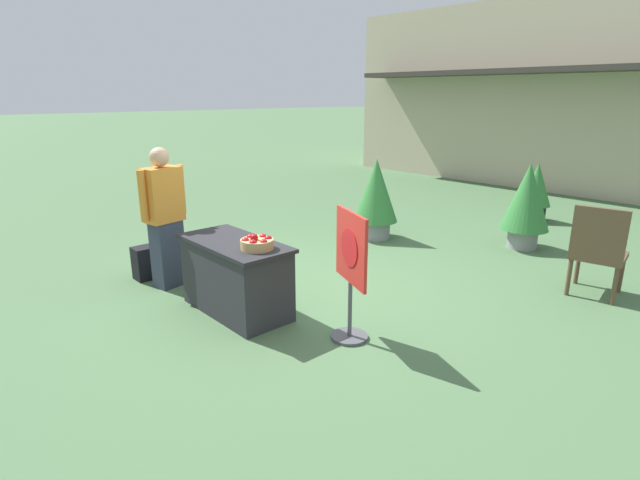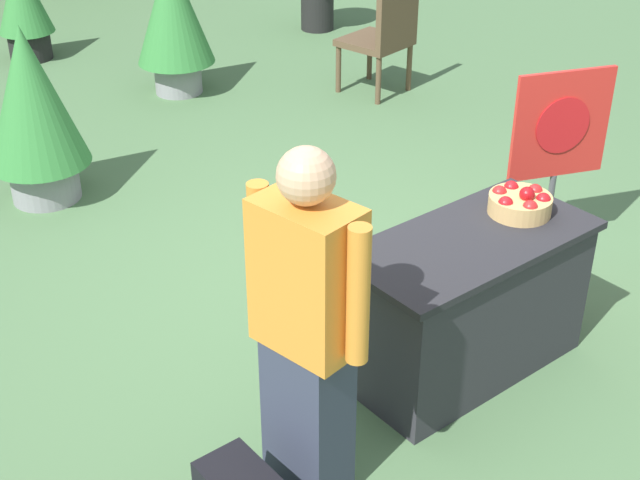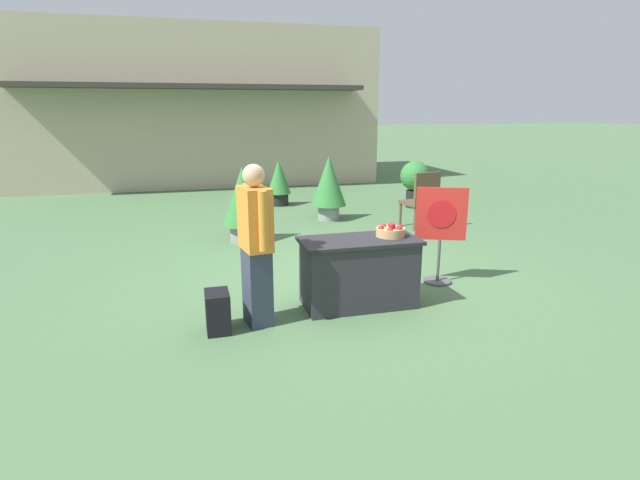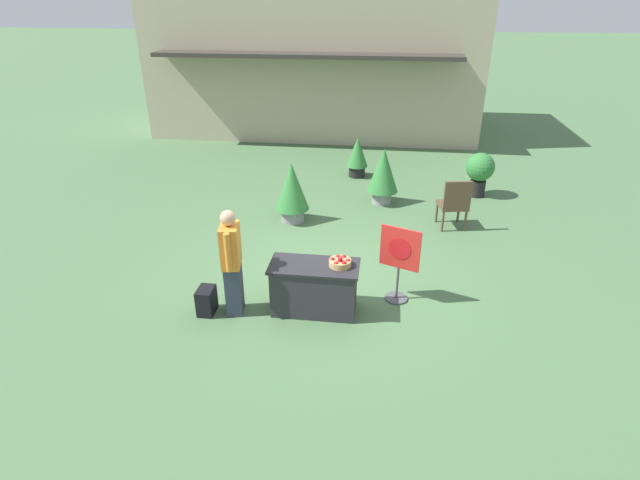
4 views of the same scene
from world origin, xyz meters
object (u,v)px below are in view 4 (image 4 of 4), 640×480
Objects in this scene: potted_plant_near_left at (383,173)px; potted_plant_near_right at (292,190)px; apple_basket at (340,262)px; person_visitor at (232,262)px; potted_plant_far_left at (480,170)px; potted_plant_far_right at (357,155)px; poster_board at (399,261)px; patio_chair at (454,202)px; display_table at (314,287)px; backpack at (207,301)px.

potted_plant_near_left is 1.01× the size of potted_plant_near_right.
apple_basket is 4.53m from potted_plant_near_left.
potted_plant_far_left is at bearing 41.63° from person_visitor.
potted_plant_near_right is (0.27, 3.45, -0.15)m from person_visitor.
poster_board is at bearing -80.21° from potted_plant_far_right.
apple_basket is at bearing -88.80° from potted_plant_far_right.
potted_plant_far_right is at bearing 25.20° from patio_chair.
display_table is 1.03× the size of potted_plant_near_left.
person_visitor is at bearing -171.91° from apple_basket.
display_table is 1.37m from poster_board.
person_visitor is 1.56× the size of patio_chair.
potted_plant_far_left is 4.60m from potted_plant_near_right.
poster_board is 5.19m from potted_plant_far_left.
apple_basket is at bearing -41.98° from poster_board.
poster_board reaches higher than potted_plant_far_left.
apple_basket is (0.38, 0.02, 0.45)m from display_table.
potted_plant_near_right reaches higher than backpack.
potted_plant_near_right is (-1.18, -3.06, 0.13)m from potted_plant_far_right.
display_table is 0.80× the size of person_visitor.
poster_board is at bearing 14.58° from backpack.
potted_plant_near_right is at bearing -145.83° from potted_plant_near_left.
potted_plant_near_right reaches higher than poster_board.
patio_chair is at bearing -111.82° from potted_plant_far_left.
poster_board is at bearing 26.37° from apple_basket.
person_visitor is at bearing 123.63° from patio_chair.
backpack is 5.40m from patio_chair.
potted_plant_far_right is at bearing 87.71° from display_table.
backpack is 0.32× the size of potted_plant_near_left.
potted_plant_far_right is (0.25, 6.31, 0.18)m from display_table.
display_table is at bearing 10.18° from backpack.
display_table is 1.65m from backpack.
person_visitor is at bearing -94.42° from potted_plant_near_right.
potted_plant_near_left is (-1.47, 1.23, 0.14)m from patio_chair.
patio_chair is 0.83× the size of potted_plant_near_left.
potted_plant_near_right is at bearing -111.07° from potted_plant_far_right.
poster_board is at bearing -112.03° from potted_plant_far_left.
person_visitor reaches higher than patio_chair.
person_visitor is (-1.19, -0.20, 0.46)m from display_table.
potted_plant_far_left is (4.83, 5.56, 0.43)m from backpack.
potted_plant_near_right is at bearing 80.34° from patio_chair.
patio_chair is 2.13m from potted_plant_far_left.
potted_plant_near_left reaches higher than potted_plant_near_right.
person_visitor is 7.02m from potted_plant_far_left.
potted_plant_far_left is at bearing 58.67° from display_table.
display_table is at bearing -48.39° from poster_board.
potted_plant_near_left reaches higher than backpack.
display_table is 3.39m from potted_plant_near_right.
potted_plant_near_left is 2.26m from potted_plant_near_right.
patio_chair is 0.84× the size of potted_plant_near_right.
person_visitor is at bearing -53.33° from poster_board.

